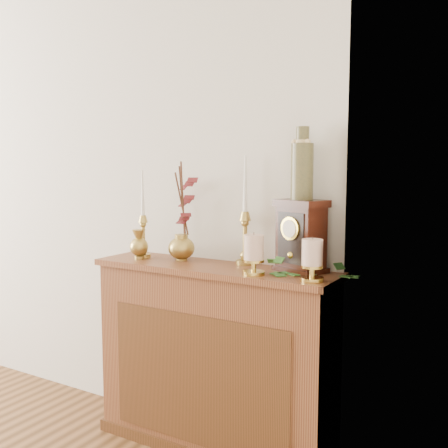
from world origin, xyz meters
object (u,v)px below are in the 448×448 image
Objects in this scene: mantel_clock at (301,236)px; ceramic_vase at (302,167)px; ginger_jar at (186,216)px; candlestick_left at (143,229)px; bud_vase at (139,245)px; candlestick_center at (245,229)px.

ceramic_vase is (0.00, 0.00, 0.31)m from mantel_clock.
candlestick_left is at bearing -162.19° from ginger_jar.
ceramic_vase reaches higher than bud_vase.
bud_vase is 0.85m from mantel_clock.
bud_vase is at bearing -164.41° from candlestick_center.
ceramic_vase is at bearing 90.00° from mantel_clock.
ceramic_vase is at bearing 5.60° from candlestick_left.
mantel_clock reaches higher than bud_vase.
bud_vase is 0.31× the size of ginger_jar.
ceramic_vase is (0.85, 0.08, 0.32)m from candlestick_left.
ginger_jar is at bearing 29.40° from bud_vase.
candlestick_left is 0.91× the size of ginger_jar.
ceramic_vase reaches higher than ginger_jar.
candlestick_center is (0.55, 0.10, 0.02)m from candlestick_left.
ginger_jar is 0.67m from ceramic_vase.
mantel_clock is at bearing 5.42° from candlestick_left.
ginger_jar is 1.53× the size of mantel_clock.
candlestick_left is 0.86× the size of candlestick_center.
candlestick_left is 2.98× the size of bud_vase.
candlestick_left reaches higher than mantel_clock.
candlestick_center is 0.42m from ceramic_vase.
ginger_jar is (0.22, 0.07, 0.08)m from candlestick_left.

